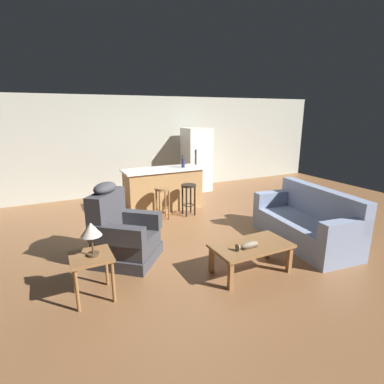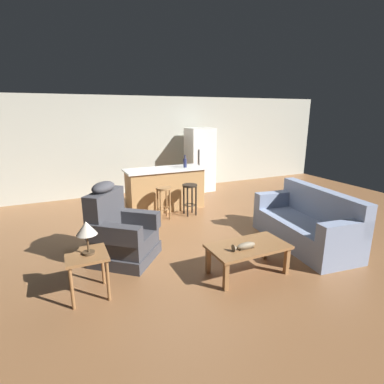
{
  "view_description": "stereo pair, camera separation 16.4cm",
  "coord_description": "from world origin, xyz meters",
  "px_view_note": "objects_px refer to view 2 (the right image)",
  "views": [
    {
      "loc": [
        -2.37,
        -4.9,
        2.19
      ],
      "look_at": [
        0.02,
        -0.1,
        0.75
      ],
      "focal_mm": 28.0,
      "sensor_mm": 36.0,
      "label": 1
    },
    {
      "loc": [
        -2.22,
        -4.97,
        2.19
      ],
      "look_at": [
        0.02,
        -0.1,
        0.75
      ],
      "focal_mm": 28.0,
      "sensor_mm": 36.0,
      "label": 2
    }
  ],
  "objects_px": {
    "coffee_table": "(248,249)",
    "fish_figurine": "(244,246)",
    "bar_stool_left": "(164,197)",
    "table_lamp": "(86,230)",
    "end_table": "(87,261)",
    "bar_stool_right": "(190,194)",
    "recliner_near_lamp": "(120,233)",
    "refrigerator": "(200,160)",
    "kitchen_island": "(165,189)",
    "bottle_tall_green": "(185,163)",
    "couch": "(307,224)"
  },
  "relations": [
    {
      "from": "fish_figurine",
      "to": "bar_stool_left",
      "type": "height_order",
      "value": "bar_stool_left"
    },
    {
      "from": "couch",
      "to": "kitchen_island",
      "type": "bearing_deg",
      "value": -54.76
    },
    {
      "from": "coffee_table",
      "to": "table_lamp",
      "type": "bearing_deg",
      "value": 170.35
    },
    {
      "from": "fish_figurine",
      "to": "table_lamp",
      "type": "height_order",
      "value": "table_lamp"
    },
    {
      "from": "bar_stool_left",
      "to": "table_lamp",
      "type": "bearing_deg",
      "value": -127.65
    },
    {
      "from": "end_table",
      "to": "bar_stool_right",
      "type": "relative_size",
      "value": 0.82
    },
    {
      "from": "recliner_near_lamp",
      "to": "refrigerator",
      "type": "height_order",
      "value": "refrigerator"
    },
    {
      "from": "coffee_table",
      "to": "fish_figurine",
      "type": "relative_size",
      "value": 3.24
    },
    {
      "from": "bar_stool_left",
      "to": "bar_stool_right",
      "type": "bearing_deg",
      "value": 0.0
    },
    {
      "from": "end_table",
      "to": "refrigerator",
      "type": "distance_m",
      "value": 5.36
    },
    {
      "from": "end_table",
      "to": "kitchen_island",
      "type": "height_order",
      "value": "kitchen_island"
    },
    {
      "from": "table_lamp",
      "to": "refrigerator",
      "type": "distance_m",
      "value": 5.34
    },
    {
      "from": "coffee_table",
      "to": "fish_figurine",
      "type": "distance_m",
      "value": 0.17
    },
    {
      "from": "table_lamp",
      "to": "kitchen_island",
      "type": "relative_size",
      "value": 0.23
    },
    {
      "from": "recliner_near_lamp",
      "to": "coffee_table",
      "type": "bearing_deg",
      "value": 2.42
    },
    {
      "from": "recliner_near_lamp",
      "to": "bar_stool_left",
      "type": "distance_m",
      "value": 1.86
    },
    {
      "from": "table_lamp",
      "to": "refrigerator",
      "type": "height_order",
      "value": "refrigerator"
    },
    {
      "from": "recliner_near_lamp",
      "to": "table_lamp",
      "type": "distance_m",
      "value": 1.07
    },
    {
      "from": "table_lamp",
      "to": "kitchen_island",
      "type": "bearing_deg",
      "value": 55.29
    },
    {
      "from": "coffee_table",
      "to": "refrigerator",
      "type": "height_order",
      "value": "refrigerator"
    },
    {
      "from": "end_table",
      "to": "couch",
      "type": "bearing_deg",
      "value": 0.57
    },
    {
      "from": "couch",
      "to": "recliner_near_lamp",
      "type": "height_order",
      "value": "recliner_near_lamp"
    },
    {
      "from": "table_lamp",
      "to": "bottle_tall_green",
      "type": "bearing_deg",
      "value": 48.67
    },
    {
      "from": "end_table",
      "to": "bar_stool_right",
      "type": "height_order",
      "value": "bar_stool_right"
    },
    {
      "from": "coffee_table",
      "to": "recliner_near_lamp",
      "type": "bearing_deg",
      "value": 142.52
    },
    {
      "from": "refrigerator",
      "to": "couch",
      "type": "bearing_deg",
      "value": -89.11
    },
    {
      "from": "couch",
      "to": "kitchen_island",
      "type": "distance_m",
      "value": 3.21
    },
    {
      "from": "table_lamp",
      "to": "kitchen_island",
      "type": "xyz_separation_m",
      "value": [
        1.98,
        2.87,
        -0.39
      ]
    },
    {
      "from": "coffee_table",
      "to": "kitchen_island",
      "type": "relative_size",
      "value": 0.61
    },
    {
      "from": "fish_figurine",
      "to": "bar_stool_right",
      "type": "bearing_deg",
      "value": 81.23
    },
    {
      "from": "couch",
      "to": "end_table",
      "type": "distance_m",
      "value": 3.56
    },
    {
      "from": "coffee_table",
      "to": "fish_figurine",
      "type": "xyz_separation_m",
      "value": [
        -0.12,
        -0.08,
        0.1
      ]
    },
    {
      "from": "coffee_table",
      "to": "bottle_tall_green",
      "type": "relative_size",
      "value": 3.88
    },
    {
      "from": "coffee_table",
      "to": "bar_stool_left",
      "type": "relative_size",
      "value": 1.62
    },
    {
      "from": "couch",
      "to": "end_table",
      "type": "relative_size",
      "value": 3.54
    },
    {
      "from": "recliner_near_lamp",
      "to": "bar_stool_right",
      "type": "distance_m",
      "value": 2.3
    },
    {
      "from": "fish_figurine",
      "to": "end_table",
      "type": "bearing_deg",
      "value": 167.35
    },
    {
      "from": "fish_figurine",
      "to": "table_lamp",
      "type": "distance_m",
      "value": 2.0
    },
    {
      "from": "coffee_table",
      "to": "bar_stool_right",
      "type": "relative_size",
      "value": 1.62
    },
    {
      "from": "fish_figurine",
      "to": "couch",
      "type": "relative_size",
      "value": 0.17
    },
    {
      "from": "recliner_near_lamp",
      "to": "bottle_tall_green",
      "type": "distance_m",
      "value": 2.84
    },
    {
      "from": "coffee_table",
      "to": "refrigerator",
      "type": "xyz_separation_m",
      "value": [
        1.42,
        4.41,
        0.52
      ]
    },
    {
      "from": "recliner_near_lamp",
      "to": "kitchen_island",
      "type": "xyz_separation_m",
      "value": [
        1.46,
        2.05,
        0.06
      ]
    },
    {
      "from": "kitchen_island",
      "to": "bar_stool_right",
      "type": "relative_size",
      "value": 2.65
    },
    {
      "from": "coffee_table",
      "to": "table_lamp",
      "type": "xyz_separation_m",
      "value": [
        -2.04,
        0.35,
        0.5
      ]
    },
    {
      "from": "refrigerator",
      "to": "bottle_tall_green",
      "type": "height_order",
      "value": "refrigerator"
    },
    {
      "from": "coffee_table",
      "to": "bottle_tall_green",
      "type": "height_order",
      "value": "bottle_tall_green"
    },
    {
      "from": "coffee_table",
      "to": "refrigerator",
      "type": "bearing_deg",
      "value": 72.12
    },
    {
      "from": "fish_figurine",
      "to": "kitchen_island",
      "type": "relative_size",
      "value": 0.19
    },
    {
      "from": "couch",
      "to": "bar_stool_left",
      "type": "relative_size",
      "value": 2.92
    }
  ]
}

